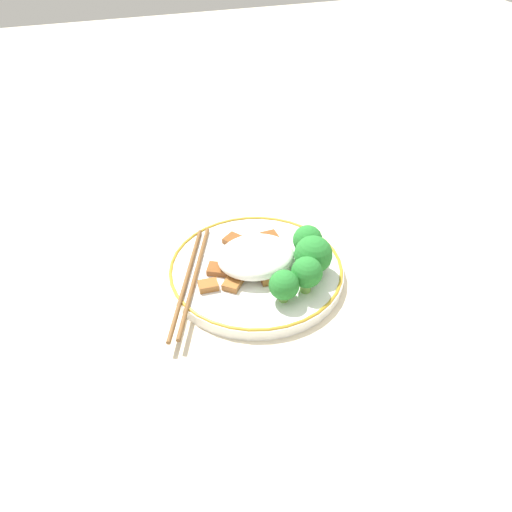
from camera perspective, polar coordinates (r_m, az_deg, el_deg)
ground_plane at (r=0.72m, az=0.00°, el=-2.23°), size 3.00×3.00×0.00m
plate at (r=0.72m, az=0.00°, el=-1.63°), size 0.25×0.25×0.02m
rice_mound at (r=0.70m, az=-0.30°, el=0.12°), size 0.11×0.09×0.04m
broccoli_back_left at (r=0.64m, az=3.23°, el=-3.36°), size 0.04×0.04×0.05m
broccoli_back_center at (r=0.66m, az=5.81°, el=-1.94°), size 0.04×0.04×0.05m
broccoli_back_right at (r=0.69m, az=6.56°, el=0.14°), size 0.05×0.05×0.06m
broccoli_mid_left at (r=0.72m, az=5.82°, el=1.93°), size 0.04×0.04×0.05m
meat_near_front at (r=0.68m, az=-2.58°, el=-2.99°), size 0.04×0.04×0.01m
meat_near_left at (r=0.68m, az=-5.49°, el=-3.38°), size 0.03×0.02×0.01m
meat_near_right at (r=0.75m, az=1.84°, el=1.78°), size 0.02×0.04×0.01m
meat_near_back at (r=0.70m, az=-4.30°, el=-1.52°), size 0.04×0.03×0.01m
meat_on_rice_edge at (r=0.75m, az=-2.38°, el=1.74°), size 0.04×0.04×0.01m
meat_mid_left at (r=0.69m, az=1.64°, el=-2.15°), size 0.03×0.03×0.01m
chopsticks at (r=0.69m, az=-7.54°, el=-2.54°), size 0.11×0.22×0.01m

